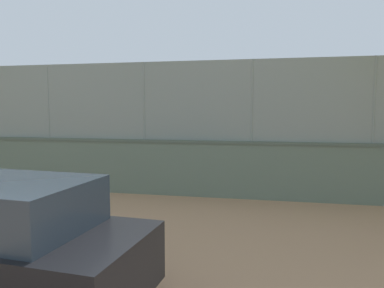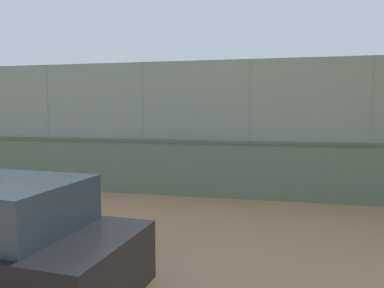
{
  "view_description": "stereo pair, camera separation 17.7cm",
  "coord_description": "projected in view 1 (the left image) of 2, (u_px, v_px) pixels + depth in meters",
  "views": [
    {
      "loc": [
        -4.82,
        23.42,
        2.55
      ],
      "look_at": [
        -1.63,
        7.18,
        1.01
      ],
      "focal_mm": 34.72,
      "sensor_mm": 36.0,
      "label": 1
    },
    {
      "loc": [
        -4.99,
        23.39,
        2.55
      ],
      "look_at": [
        -1.63,
        7.18,
        1.01
      ],
      "focal_mm": 34.72,
      "sensor_mm": 36.0,
      "label": 2
    }
  ],
  "objects": [
    {
      "name": "perimeter_wall",
      "position": [
        145.0,
        166.0,
        11.28
      ],
      "size": [
        26.07,
        0.74,
        1.65
      ],
      "color": "slate",
      "rests_on": "ground_plane"
    },
    {
      "name": "fence_panel_on_wall",
      "position": [
        144.0,
        101.0,
        11.09
      ],
      "size": [
        25.61,
        0.44,
        2.3
      ],
      "color": "gray",
      "rests_on": "perimeter_wall"
    },
    {
      "name": "sports_ball",
      "position": [
        267.0,
        164.0,
        17.19
      ],
      "size": [
        0.1,
        0.1,
        0.1
      ],
      "primitive_type": "sphere",
      "color": "yellow",
      "rests_on": "ground_plane"
    },
    {
      "name": "ground_plane",
      "position": [
        189.0,
        149.0,
        24.05
      ],
      "size": [
        260.0,
        260.0,
        0.0
      ],
      "primitive_type": "plane",
      "color": "tan"
    },
    {
      "name": "player_near_wall_returning",
      "position": [
        91.0,
        137.0,
        20.84
      ],
      "size": [
        0.78,
        1.23,
        1.7
      ],
      "color": "#591919",
      "rests_on": "ground_plane"
    },
    {
      "name": "player_crossing_court",
      "position": [
        266.0,
        139.0,
        21.28
      ],
      "size": [
        0.86,
        0.96,
        1.46
      ],
      "color": "#591919",
      "rests_on": "ground_plane"
    },
    {
      "name": "player_foreground_swinging",
      "position": [
        272.0,
        142.0,
        19.37
      ],
      "size": [
        1.14,
        0.74,
        1.47
      ],
      "color": "#591919",
      "rests_on": "ground_plane"
    }
  ]
}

